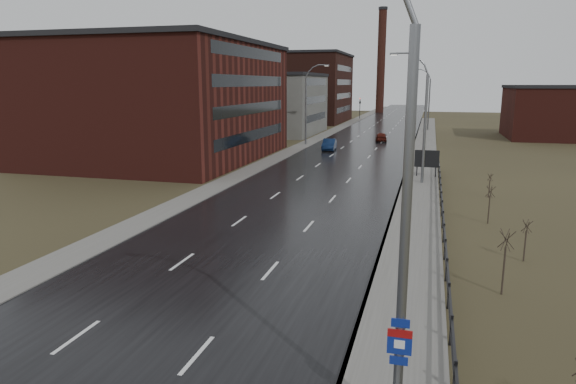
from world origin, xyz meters
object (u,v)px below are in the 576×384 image
Objects in this scene: streetlight_main at (392,200)px; car_far at (381,137)px; car_near at (329,145)px; billboard at (427,160)px.

car_far is at bearing 95.40° from streetlight_main.
car_near reaches higher than car_far.
billboard is 0.64× the size of car_far.
car_near is at bearing 60.45° from car_far.
billboard is at bearing -59.03° from car_near.
billboard is at bearing 89.04° from streetlight_main.
streetlight_main is 56.32m from car_near.
billboard is (0.63, 37.32, -4.29)m from streetlight_main.
streetlight_main is 37.58m from billboard.
billboard is at bearing 97.32° from car_far.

